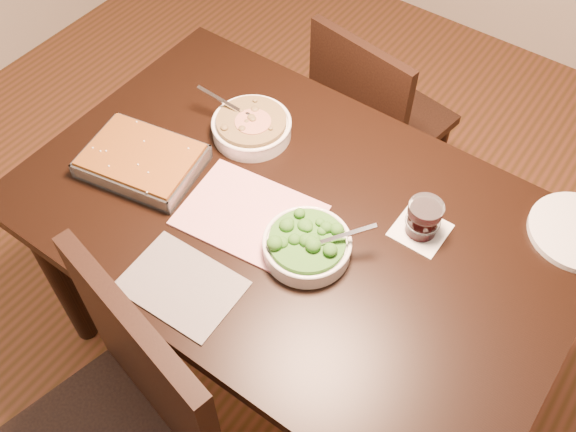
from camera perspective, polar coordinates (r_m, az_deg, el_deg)
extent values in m
plane|color=#482C14|center=(2.26, 0.42, -11.58)|extent=(4.00, 4.00, 0.00)
cube|color=black|center=(1.63, 0.57, -0.32)|extent=(1.40, 0.90, 0.04)
cube|color=black|center=(1.69, 0.55, -1.75)|extent=(1.26, 0.76, 0.08)
cylinder|color=black|center=(2.10, -19.64, -5.11)|extent=(0.07, 0.07, 0.71)
cylinder|color=black|center=(2.37, -6.58, 7.00)|extent=(0.07, 0.07, 0.71)
cylinder|color=black|center=(2.05, 21.24, -8.06)|extent=(0.07, 0.07, 0.71)
cube|color=#BF3652|center=(1.62, -3.41, 0.07)|extent=(0.36, 0.29, 0.01)
cube|color=#24232A|center=(1.52, -9.43, -6.07)|extent=(0.28, 0.20, 0.00)
cube|color=white|center=(1.62, 11.67, -1.25)|extent=(0.13, 0.13, 0.00)
cylinder|color=white|center=(1.79, -3.24, 7.73)|extent=(0.22, 0.22, 0.04)
torus|color=white|center=(1.78, -3.27, 8.30)|extent=(0.22, 0.22, 0.01)
cylinder|color=#321E0D|center=(1.77, -3.28, 8.39)|extent=(0.19, 0.19, 0.02)
cube|color=silver|center=(1.79, -5.20, 9.35)|extent=(0.14, 0.03, 0.04)
cylinder|color=maroon|center=(1.76, -3.13, 8.39)|extent=(0.10, 0.10, 0.00)
cylinder|color=white|center=(1.54, 1.69, -2.80)|extent=(0.21, 0.21, 0.04)
torus|color=white|center=(1.52, 1.71, -2.29)|extent=(0.21, 0.21, 0.01)
cylinder|color=#124F12|center=(1.51, 1.72, -2.20)|extent=(0.19, 0.19, 0.02)
cube|color=silver|center=(1.51, 4.23, -1.54)|extent=(0.11, 0.11, 0.04)
cube|color=silver|center=(1.76, -12.71, 4.31)|extent=(0.34, 0.27, 0.01)
cube|color=#512F0B|center=(1.74, -12.86, 4.90)|extent=(0.32, 0.25, 0.05)
cube|color=silver|center=(1.80, -11.01, 7.14)|extent=(0.30, 0.06, 0.04)
cube|color=silver|center=(1.69, -14.78, 2.35)|extent=(0.30, 0.06, 0.04)
cube|color=silver|center=(1.68, -8.67, 3.32)|extent=(0.05, 0.22, 0.04)
cube|color=silver|center=(1.82, -16.71, 6.18)|extent=(0.05, 0.22, 0.04)
cylinder|color=black|center=(1.59, 11.89, -0.46)|extent=(0.08, 0.08, 0.07)
cylinder|color=silver|center=(1.55, 12.17, 0.59)|extent=(0.09, 0.09, 0.03)
cylinder|color=black|center=(1.99, -13.29, -15.34)|extent=(0.04, 0.04, 0.46)
cube|color=black|center=(1.44, -12.26, -13.11)|extent=(0.47, 0.14, 0.50)
cube|color=black|center=(2.37, 8.50, 8.40)|extent=(0.45, 0.45, 0.04)
cylinder|color=black|center=(2.56, 13.16, 4.92)|extent=(0.03, 0.03, 0.38)
cylinder|color=black|center=(2.37, 8.46, 0.77)|extent=(0.03, 0.03, 0.38)
cylinder|color=black|center=(2.68, 7.46, 8.68)|extent=(0.03, 0.03, 0.38)
cylinder|color=black|center=(2.50, 2.56, 4.98)|extent=(0.03, 0.03, 0.38)
cube|color=black|center=(2.11, 6.16, 10.45)|extent=(0.39, 0.09, 0.42)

